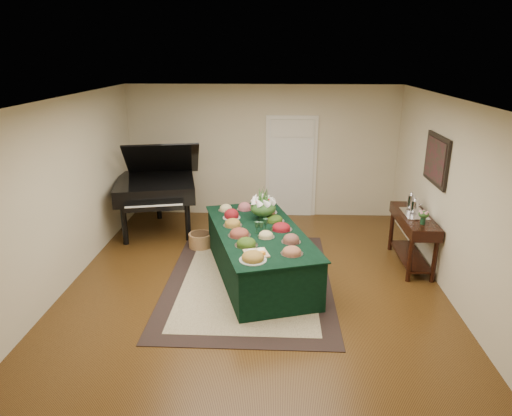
{
  "coord_description": "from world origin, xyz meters",
  "views": [
    {
      "loc": [
        0.31,
        -6.24,
        3.29
      ],
      "look_at": [
        0.0,
        0.3,
        1.05
      ],
      "focal_mm": 32.0,
      "sensor_mm": 36.0,
      "label": 1
    }
  ],
  "objects_px": {
    "buffet_table": "(259,253)",
    "floral_centerpiece": "(263,205)",
    "mahogany_sideboard": "(413,226)",
    "grand_piano": "(156,187)"
  },
  "relations": [
    {
      "from": "floral_centerpiece",
      "to": "grand_piano",
      "type": "height_order",
      "value": "grand_piano"
    },
    {
      "from": "floral_centerpiece",
      "to": "mahogany_sideboard",
      "type": "bearing_deg",
      "value": 0.47
    },
    {
      "from": "floral_centerpiece",
      "to": "grand_piano",
      "type": "bearing_deg",
      "value": 147.3
    },
    {
      "from": "buffet_table",
      "to": "floral_centerpiece",
      "type": "bearing_deg",
      "value": 84.35
    },
    {
      "from": "floral_centerpiece",
      "to": "mahogany_sideboard",
      "type": "distance_m",
      "value": 2.42
    },
    {
      "from": "buffet_table",
      "to": "grand_piano",
      "type": "bearing_deg",
      "value": 138.38
    },
    {
      "from": "buffet_table",
      "to": "mahogany_sideboard",
      "type": "distance_m",
      "value": 2.51
    },
    {
      "from": "buffet_table",
      "to": "floral_centerpiece",
      "type": "xyz_separation_m",
      "value": [
        0.05,
        0.47,
        0.62
      ]
    },
    {
      "from": "mahogany_sideboard",
      "to": "floral_centerpiece",
      "type": "bearing_deg",
      "value": -179.53
    },
    {
      "from": "grand_piano",
      "to": "buffet_table",
      "type": "bearing_deg",
      "value": -41.62
    }
  ]
}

